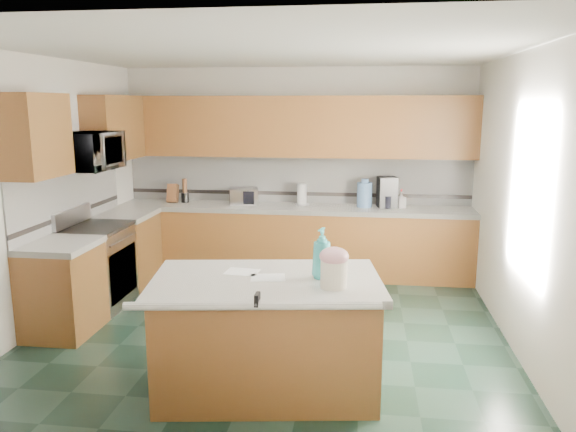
# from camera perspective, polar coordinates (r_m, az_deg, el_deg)

# --- Properties ---
(floor) EXTENTS (4.60, 4.60, 0.00)m
(floor) POSITION_cam_1_polar(r_m,az_deg,el_deg) (5.68, -2.02, -11.82)
(floor) COLOR #1A2D24
(floor) RESTS_ON ground
(ceiling) EXTENTS (4.60, 4.60, 0.00)m
(ceiling) POSITION_cam_1_polar(r_m,az_deg,el_deg) (5.24, -2.23, 16.47)
(ceiling) COLOR white
(ceiling) RESTS_ON ground
(wall_back) EXTENTS (4.60, 0.04, 2.70)m
(wall_back) POSITION_cam_1_polar(r_m,az_deg,el_deg) (7.56, 0.87, 4.66)
(wall_back) COLOR white
(wall_back) RESTS_ON ground
(wall_front) EXTENTS (4.60, 0.04, 2.70)m
(wall_front) POSITION_cam_1_polar(r_m,az_deg,el_deg) (3.09, -9.45, -5.45)
(wall_front) COLOR white
(wall_front) RESTS_ON ground
(wall_left) EXTENTS (0.04, 4.60, 2.70)m
(wall_left) POSITION_cam_1_polar(r_m,az_deg,el_deg) (6.12, -24.06, 2.08)
(wall_left) COLOR white
(wall_left) RESTS_ON ground
(wall_right) EXTENTS (0.04, 4.60, 2.70)m
(wall_right) POSITION_cam_1_polar(r_m,az_deg,el_deg) (5.41, 22.90, 1.06)
(wall_right) COLOR white
(wall_right) RESTS_ON ground
(back_base_cab) EXTENTS (4.60, 0.60, 0.86)m
(back_base_cab) POSITION_cam_1_polar(r_m,az_deg,el_deg) (7.42, 0.55, -2.70)
(back_base_cab) COLOR #402A12
(back_base_cab) RESTS_ON ground
(back_countertop) EXTENTS (4.60, 0.64, 0.06)m
(back_countertop) POSITION_cam_1_polar(r_m,az_deg,el_deg) (7.32, 0.56, 0.80)
(back_countertop) COLOR white
(back_countertop) RESTS_ON back_base_cab
(back_upper_cab) EXTENTS (4.60, 0.33, 0.78)m
(back_upper_cab) POSITION_cam_1_polar(r_m,az_deg,el_deg) (7.33, 0.71, 9.08)
(back_upper_cab) COLOR #402A12
(back_upper_cab) RESTS_ON wall_back
(back_backsplash) EXTENTS (4.60, 0.02, 0.63)m
(back_backsplash) POSITION_cam_1_polar(r_m,az_deg,el_deg) (7.55, 0.84, 3.77)
(back_backsplash) COLOR silver
(back_backsplash) RESTS_ON back_countertop
(back_accent_band) EXTENTS (4.60, 0.01, 0.05)m
(back_accent_band) POSITION_cam_1_polar(r_m,az_deg,el_deg) (7.57, 0.83, 2.30)
(back_accent_band) COLOR black
(back_accent_band) RESTS_ON back_countertop
(left_base_cab_rear) EXTENTS (0.60, 0.82, 0.86)m
(left_base_cab_rear) POSITION_cam_1_polar(r_m,az_deg,el_deg) (7.28, -16.03, -3.43)
(left_base_cab_rear) COLOR #402A12
(left_base_cab_rear) RESTS_ON ground
(left_counter_rear) EXTENTS (0.64, 0.82, 0.06)m
(left_counter_rear) POSITION_cam_1_polar(r_m,az_deg,el_deg) (7.18, -16.23, 0.12)
(left_counter_rear) COLOR white
(left_counter_rear) RESTS_ON left_base_cab_rear
(left_base_cab_front) EXTENTS (0.60, 0.72, 0.86)m
(left_base_cab_front) POSITION_cam_1_polar(r_m,az_deg,el_deg) (5.97, -21.91, -7.08)
(left_base_cab_front) COLOR #402A12
(left_base_cab_front) RESTS_ON ground
(left_counter_front) EXTENTS (0.64, 0.72, 0.06)m
(left_counter_front) POSITION_cam_1_polar(r_m,az_deg,el_deg) (5.85, -22.24, -2.79)
(left_counter_front) COLOR white
(left_counter_front) RESTS_ON left_base_cab_front
(left_backsplash) EXTENTS (0.02, 2.30, 0.63)m
(left_backsplash) POSITION_cam_1_polar(r_m,az_deg,el_deg) (6.59, -21.26, 1.88)
(left_backsplash) COLOR silver
(left_backsplash) RESTS_ON wall_left
(left_accent_band) EXTENTS (0.01, 2.30, 0.05)m
(left_accent_band) POSITION_cam_1_polar(r_m,az_deg,el_deg) (6.62, -21.10, 0.21)
(left_accent_band) COLOR black
(left_accent_band) RESTS_ON wall_left
(left_upper_cab_rear) EXTENTS (0.33, 1.09, 0.78)m
(left_upper_cab_rear) POSITION_cam_1_polar(r_m,az_deg,el_deg) (7.23, -17.25, 8.54)
(left_upper_cab_rear) COLOR #402A12
(left_upper_cab_rear) RESTS_ON wall_left
(left_upper_cab_front) EXTENTS (0.33, 0.72, 0.78)m
(left_upper_cab_front) POSITION_cam_1_polar(r_m,az_deg,el_deg) (5.77, -24.20, 7.46)
(left_upper_cab_front) COLOR #402A12
(left_upper_cab_front) RESTS_ON wall_left
(range_body) EXTENTS (0.60, 0.76, 0.88)m
(range_body) POSITION_cam_1_polar(r_m,az_deg,el_deg) (6.59, -18.77, -5.06)
(range_body) COLOR #B7B7BC
(range_body) RESTS_ON ground
(range_oven_door) EXTENTS (0.02, 0.68, 0.55)m
(range_oven_door) POSITION_cam_1_polar(r_m,az_deg,el_deg) (6.48, -16.43, -5.56)
(range_oven_door) COLOR black
(range_oven_door) RESTS_ON range_body
(range_cooktop) EXTENTS (0.62, 0.78, 0.04)m
(range_cooktop) POSITION_cam_1_polar(r_m,az_deg,el_deg) (6.48, -19.03, -1.15)
(range_cooktop) COLOR black
(range_cooktop) RESTS_ON range_body
(range_handle) EXTENTS (0.02, 0.66, 0.02)m
(range_handle) POSITION_cam_1_polar(r_m,az_deg,el_deg) (6.37, -16.38, -2.30)
(range_handle) COLOR #B7B7BC
(range_handle) RESTS_ON range_body
(range_backguard) EXTENTS (0.06, 0.76, 0.18)m
(range_backguard) POSITION_cam_1_polar(r_m,az_deg,el_deg) (6.57, -21.12, -0.04)
(range_backguard) COLOR #B7B7BC
(range_backguard) RESTS_ON range_body
(microwave) EXTENTS (0.50, 0.73, 0.41)m
(microwave) POSITION_cam_1_polar(r_m,az_deg,el_deg) (6.36, -19.51, 6.20)
(microwave) COLOR #B7B7BC
(microwave) RESTS_ON wall_left
(island_base) EXTENTS (1.77, 1.17, 0.86)m
(island_base) POSITION_cam_1_polar(r_m,az_deg,el_deg) (4.50, -2.17, -12.29)
(island_base) COLOR #402A12
(island_base) RESTS_ON ground
(island_top) EXTENTS (1.88, 1.28, 0.06)m
(island_top) POSITION_cam_1_polar(r_m,az_deg,el_deg) (4.33, -2.22, -6.71)
(island_top) COLOR white
(island_top) RESTS_ON island_base
(island_bullnose) EXTENTS (1.74, 0.31, 0.06)m
(island_bullnose) POSITION_cam_1_polar(r_m,az_deg,el_deg) (3.85, -3.56, -9.09)
(island_bullnose) COLOR white
(island_bullnose) RESTS_ON island_base
(treat_jar) EXTENTS (0.20, 0.20, 0.20)m
(treat_jar) POSITION_cam_1_polar(r_m,az_deg,el_deg) (4.10, 4.67, -5.89)
(treat_jar) COLOR #EFE3C8
(treat_jar) RESTS_ON island_top
(treat_jar_lid) EXTENTS (0.21, 0.21, 0.13)m
(treat_jar_lid) POSITION_cam_1_polar(r_m,az_deg,el_deg) (4.06, 4.70, -4.10)
(treat_jar_lid) COLOR pink
(treat_jar_lid) RESTS_ON treat_jar
(treat_jar_knob) EXTENTS (0.07, 0.02, 0.02)m
(treat_jar_knob) POSITION_cam_1_polar(r_m,az_deg,el_deg) (4.05, 4.71, -3.47)
(treat_jar_knob) COLOR tan
(treat_jar_knob) RESTS_ON treat_jar_lid
(treat_jar_knob_end_l) EXTENTS (0.04, 0.04, 0.04)m
(treat_jar_knob_end_l) POSITION_cam_1_polar(r_m,az_deg,el_deg) (4.05, 4.22, -3.45)
(treat_jar_knob_end_l) COLOR tan
(treat_jar_knob_end_l) RESTS_ON treat_jar_lid
(treat_jar_knob_end_r) EXTENTS (0.04, 0.04, 0.04)m
(treat_jar_knob_end_r) POSITION_cam_1_polar(r_m,az_deg,el_deg) (4.05, 5.21, -3.48)
(treat_jar_knob_end_r) COLOR tan
(treat_jar_knob_end_r) RESTS_ON treat_jar_lid
(soap_bottle_island) EXTENTS (0.19, 0.19, 0.39)m
(soap_bottle_island) POSITION_cam_1_polar(r_m,az_deg,el_deg) (4.28, 3.47, -3.80)
(soap_bottle_island) COLOR teal
(soap_bottle_island) RESTS_ON island_top
(paper_sheet_a) EXTENTS (0.30, 0.24, 0.00)m
(paper_sheet_a) POSITION_cam_1_polar(r_m,az_deg,el_deg) (4.34, -2.05, -6.27)
(paper_sheet_a) COLOR white
(paper_sheet_a) RESTS_ON island_top
(paper_sheet_b) EXTENTS (0.28, 0.22, 0.00)m
(paper_sheet_b) POSITION_cam_1_polar(r_m,az_deg,el_deg) (4.49, -4.68, -5.67)
(paper_sheet_b) COLOR white
(paper_sheet_b) RESTS_ON island_top
(clamp_body) EXTENTS (0.03, 0.09, 0.08)m
(clamp_body) POSITION_cam_1_polar(r_m,az_deg,el_deg) (3.85, -3.14, -8.45)
(clamp_body) COLOR black
(clamp_body) RESTS_ON island_top
(clamp_handle) EXTENTS (0.01, 0.07, 0.01)m
(clamp_handle) POSITION_cam_1_polar(r_m,az_deg,el_deg) (3.81, -3.30, -9.02)
(clamp_handle) COLOR black
(clamp_handle) RESTS_ON island_top
(knife_block) EXTENTS (0.14, 0.19, 0.27)m
(knife_block) POSITION_cam_1_polar(r_m,az_deg,el_deg) (7.72, -11.62, 2.27)
(knife_block) COLOR #472814
(knife_block) RESTS_ON back_countertop
(utensil_crock) EXTENTS (0.10, 0.10, 0.13)m
(utensil_crock) POSITION_cam_1_polar(r_m,az_deg,el_deg) (7.70, -10.42, 1.86)
(utensil_crock) COLOR black
(utensil_crock) RESTS_ON back_countertop
(utensil_bundle) EXTENTS (0.06, 0.06, 0.19)m
(utensil_bundle) POSITION_cam_1_polar(r_m,az_deg,el_deg) (7.68, -10.46, 3.04)
(utensil_bundle) COLOR #472814
(utensil_bundle) RESTS_ON utensil_crock
(toaster_oven) EXTENTS (0.41, 0.33, 0.21)m
(toaster_oven) POSITION_cam_1_polar(r_m,az_deg,el_deg) (7.46, -4.53, 2.02)
(toaster_oven) COLOR #B7B7BC
(toaster_oven) RESTS_ON back_countertop
(toaster_oven_door) EXTENTS (0.33, 0.01, 0.17)m
(toaster_oven_door) POSITION_cam_1_polar(r_m,az_deg,el_deg) (7.34, -4.72, 1.87)
(toaster_oven_door) COLOR black
(toaster_oven_door) RESTS_ON toaster_oven
(paper_towel) EXTENTS (0.12, 0.12, 0.28)m
(paper_towel) POSITION_cam_1_polar(r_m,az_deg,el_deg) (7.38, 1.42, 2.21)
(paper_towel) COLOR white
(paper_towel) RESTS_ON back_countertop
(paper_towel_base) EXTENTS (0.19, 0.19, 0.01)m
(paper_towel_base) POSITION_cam_1_polar(r_m,az_deg,el_deg) (7.40, 1.42, 1.20)
(paper_towel_base) COLOR #B7B7BC
(paper_towel_base) RESTS_ON back_countertop
(water_jug) EXTENTS (0.19, 0.19, 0.32)m
(water_jug) POSITION_cam_1_polar(r_m,az_deg,el_deg) (7.29, 7.78, 2.16)
(water_jug) COLOR #5A81B7
(water_jug) RESTS_ON back_countertop
(water_jug_neck) EXTENTS (0.09, 0.09, 0.05)m
(water_jug_neck) POSITION_cam_1_polar(r_m,az_deg,el_deg) (7.27, 7.82, 3.57)
(water_jug_neck) COLOR #5A81B7
(water_jug_neck) RESTS_ON water_jug
(coffee_maker) EXTENTS (0.27, 0.29, 0.39)m
(coffee_maker) POSITION_cam_1_polar(r_m,az_deg,el_deg) (7.31, 10.03, 2.40)
(coffee_maker) COLOR black
(coffee_maker) RESTS_ON back_countertop
(coffee_carafe) EXTENTS (0.16, 0.16, 0.16)m
(coffee_carafe) POSITION_cam_1_polar(r_m,az_deg,el_deg) (7.27, 10.01, 1.44)
(coffee_carafe) COLOR black
(coffee_carafe) RESTS_ON back_countertop
(soap_bottle_back) EXTENTS (0.13, 0.13, 0.21)m
(soap_bottle_back) POSITION_cam_1_polar(r_m,az_deg,el_deg) (7.31, 11.42, 1.64)
(soap_bottle_back) COLOR white
(soap_bottle_back) RESTS_ON back_countertop
(soap_back_cap) EXTENTS (0.02, 0.02, 0.03)m
(soap_back_cap) POSITION_cam_1_polar(r_m,az_deg,el_deg) (7.29, 11.45, 2.58)
(soap_back_cap) COLOR red
(soap_back_cap) RESTS_ON soap_bottle_back
(window_light_proxy) EXTENTS (0.02, 1.40, 1.10)m
(window_light_proxy) POSITION_cam_1_polar(r_m,az_deg,el_deg) (5.19, 23.27, 2.30)
(window_light_proxy) COLOR white
(window_light_proxy) RESTS_ON wall_right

